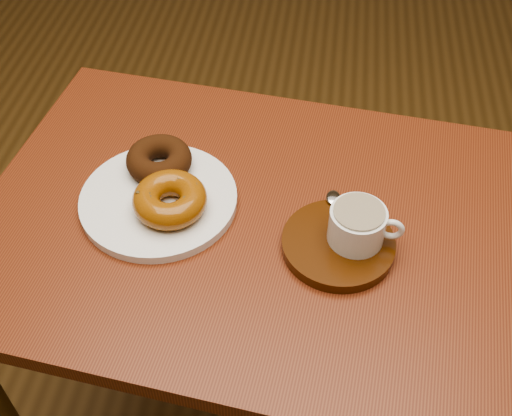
# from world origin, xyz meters

# --- Properties ---
(ground) EXTENTS (6.00, 6.00, 0.00)m
(ground) POSITION_xyz_m (0.00, 0.00, 0.00)
(ground) COLOR brown
(ground) RESTS_ON ground
(cafe_table) EXTENTS (0.88, 0.70, 0.76)m
(cafe_table) POSITION_xyz_m (-0.20, -0.30, 0.64)
(cafe_table) COLOR maroon
(cafe_table) RESTS_ON ground
(donut_plate) EXTENTS (0.25, 0.25, 0.01)m
(donut_plate) POSITION_xyz_m (-0.33, -0.29, 0.77)
(donut_plate) COLOR white
(donut_plate) RESTS_ON cafe_table
(donut_cinnamon) EXTENTS (0.13, 0.13, 0.04)m
(donut_cinnamon) POSITION_xyz_m (-0.34, -0.23, 0.80)
(donut_cinnamon) COLOR #391C0B
(donut_cinnamon) RESTS_ON donut_plate
(donut_caramel) EXTENTS (0.14, 0.14, 0.04)m
(donut_caramel) POSITION_xyz_m (-0.30, -0.32, 0.80)
(donut_caramel) COLOR #90500F
(donut_caramel) RESTS_ON donut_plate
(saucer) EXTENTS (0.18, 0.18, 0.02)m
(saucer) POSITION_xyz_m (-0.05, -0.35, 0.77)
(saucer) COLOR #3C1C08
(saucer) RESTS_ON cafe_table
(coffee_cup) EXTENTS (0.11, 0.08, 0.06)m
(coffee_cup) POSITION_xyz_m (-0.03, -0.34, 0.81)
(coffee_cup) COLOR white
(coffee_cup) RESTS_ON saucer
(teaspoon) EXTENTS (0.03, 0.10, 0.01)m
(teaspoon) POSITION_xyz_m (-0.06, -0.28, 0.78)
(teaspoon) COLOR silver
(teaspoon) RESTS_ON saucer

